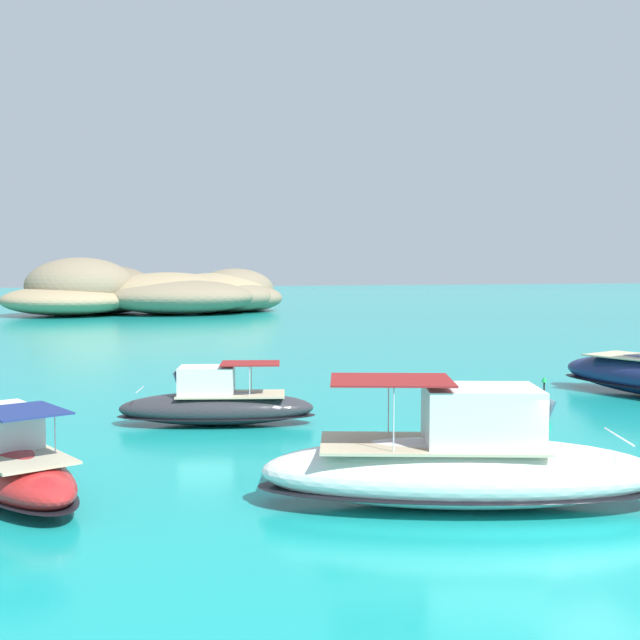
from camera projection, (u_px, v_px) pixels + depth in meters
ground_plane at (593, 517)px, 16.82m from camera, size 400.00×400.00×0.00m
islet_large at (123, 293)px, 90.15m from camera, size 30.60×22.56×6.28m
islet_small at (229, 293)px, 95.14m from camera, size 18.54×18.19×5.05m
motorboat_white at (462, 466)px, 17.54m from camera, size 9.34×5.45×2.80m
motorboat_red at (7, 465)px, 18.51m from camera, size 4.40×7.01×2.12m
motorboat_charcoal at (216, 405)px, 26.60m from camera, size 6.88×3.60×2.07m
channel_buoy at (544, 409)px, 27.65m from camera, size 0.56×0.56×1.48m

